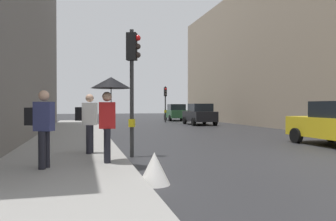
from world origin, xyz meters
TOP-DOWN VIEW (x-y plane):
  - sidewalk_kerb at (-7.54, 6.00)m, footprint 3.32×40.00m
  - building_facade_right at (11.88, 17.26)m, footprint 12.00×29.54m
  - traffic_light_far_median at (0.59, 22.71)m, footprint 0.25×0.43m
  - traffic_light_near_right at (-5.55, 2.41)m, footprint 0.45×0.34m
  - car_green_estate at (2.63, 26.15)m, footprint 2.24×4.31m
  - car_dark_suv at (2.38, 18.16)m, footprint 2.15×4.27m
  - pedestrian_with_umbrella at (-6.38, 0.71)m, footprint 1.00×1.00m
  - pedestrian_with_grey_backpack at (-7.93, 0.28)m, footprint 0.66×0.47m
  - pedestrian_with_black_backpack at (-6.88, 2.45)m, footprint 0.65×0.44m
  - warning_sign_triangle at (-5.65, -1.21)m, footprint 0.64×0.64m

SIDE VIEW (x-z plane):
  - sidewalk_kerb at x=-7.54m, z-range 0.00..0.16m
  - warning_sign_triangle at x=-5.65m, z-range 0.00..0.65m
  - car_green_estate at x=2.63m, z-range 0.00..1.76m
  - car_dark_suv at x=2.38m, z-range 0.00..1.76m
  - pedestrian_with_grey_backpack at x=-7.93m, z-range 0.28..2.05m
  - pedestrian_with_black_backpack at x=-6.88m, z-range 0.28..2.05m
  - pedestrian_with_umbrella at x=-6.38m, z-range 0.77..2.91m
  - traffic_light_far_median at x=0.59m, z-range 0.65..4.10m
  - traffic_light_near_right at x=-5.55m, z-range 0.74..4.65m
  - building_facade_right at x=11.88m, z-range 0.00..11.60m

